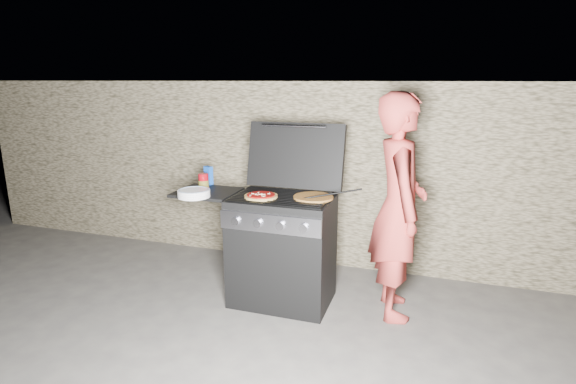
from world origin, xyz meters
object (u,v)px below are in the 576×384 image
(person, at_px, (398,207))
(pizza_topped, at_px, (261,196))
(gas_grill, at_px, (254,246))
(sauce_jar, at_px, (204,181))

(person, bearing_deg, pizza_topped, 87.17)
(pizza_topped, distance_m, person, 1.07)
(person, bearing_deg, gas_grill, 81.96)
(gas_grill, relative_size, person, 0.77)
(pizza_topped, xyz_separation_m, sauce_jar, (-0.59, 0.15, 0.04))
(sauce_jar, bearing_deg, pizza_topped, -14.18)
(pizza_topped, bearing_deg, gas_grill, 140.14)
(sauce_jar, bearing_deg, person, 2.06)
(gas_grill, xyz_separation_m, person, (1.15, 0.12, 0.41))
(gas_grill, height_order, sauce_jar, sauce_jar)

